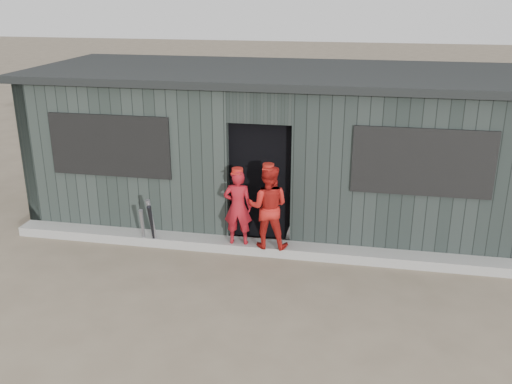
% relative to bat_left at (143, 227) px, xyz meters
% --- Properties ---
extents(ground, '(80.00, 80.00, 0.00)m').
position_rel_bat_left_xyz_m(ground, '(1.80, -1.64, -0.34)').
color(ground, '#6C5D4A').
rests_on(ground, ground).
extents(curb, '(8.00, 0.36, 0.15)m').
position_rel_bat_left_xyz_m(curb, '(1.80, 0.18, -0.26)').
color(curb, gray).
rests_on(curb, ground).
extents(bat_left, '(0.14, 0.28, 0.68)m').
position_rel_bat_left_xyz_m(bat_left, '(0.00, 0.00, 0.00)').
color(bat_left, gray).
rests_on(bat_left, ground).
extents(bat_mid, '(0.13, 0.26, 0.86)m').
position_rel_bat_left_xyz_m(bat_mid, '(0.18, -0.02, 0.09)').
color(bat_mid, gray).
rests_on(bat_mid, ground).
extents(bat_right, '(0.11, 0.31, 0.77)m').
position_rel_bat_left_xyz_m(bat_right, '(0.17, -0.04, 0.05)').
color(bat_right, black).
rests_on(bat_right, ground).
extents(player_red_left, '(0.46, 0.32, 1.20)m').
position_rel_bat_left_xyz_m(player_red_left, '(1.52, 0.12, 0.41)').
color(player_red_left, maroon).
rests_on(player_red_left, curb).
extents(player_red_right, '(0.64, 0.51, 1.30)m').
position_rel_bat_left_xyz_m(player_red_right, '(2.00, 0.09, 0.46)').
color(player_red_right, '#B31B16').
rests_on(player_red_right, curb).
extents(player_grey_back, '(0.75, 0.55, 1.41)m').
position_rel_bat_left_xyz_m(player_grey_back, '(2.32, 0.69, 0.37)').
color(player_grey_back, silver).
rests_on(player_grey_back, ground).
extents(dugout, '(8.30, 3.30, 2.62)m').
position_rel_bat_left_xyz_m(dugout, '(1.80, 1.86, 0.95)').
color(dugout, black).
rests_on(dugout, ground).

